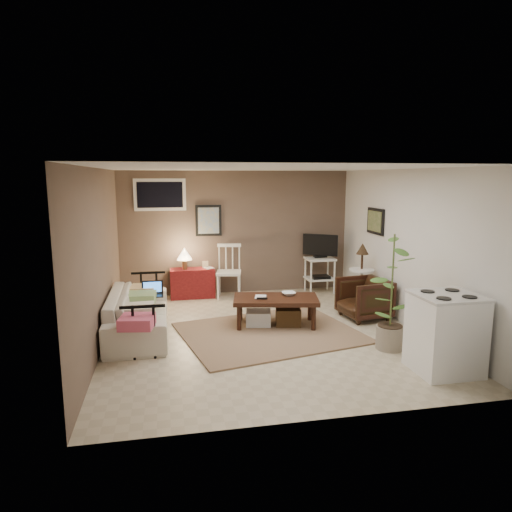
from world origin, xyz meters
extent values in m
plane|color=#C1B293|center=(0.00, 0.00, 0.00)|extent=(5.00, 5.00, 0.00)
cube|color=black|center=(-0.55, 2.48, 1.45)|extent=(0.50, 0.03, 0.60)
cube|color=black|center=(2.23, 1.05, 1.52)|extent=(0.03, 0.60, 0.45)
cube|color=white|center=(-1.45, 2.48, 1.95)|extent=(0.96, 0.03, 0.60)
cube|color=#907353|center=(0.09, -0.04, 0.01)|extent=(2.83, 2.45, 0.02)
cube|color=#34160E|center=(0.26, 0.27, 0.43)|extent=(1.39, 0.90, 0.06)
cylinder|color=#34160E|center=(-0.33, 0.14, 0.20)|extent=(0.07, 0.07, 0.41)
cylinder|color=#34160E|center=(0.75, -0.08, 0.20)|extent=(0.07, 0.07, 0.41)
cylinder|color=#34160E|center=(-0.24, 0.62, 0.20)|extent=(0.07, 0.07, 0.41)
cylinder|color=#34160E|center=(0.85, 0.40, 0.20)|extent=(0.07, 0.07, 0.41)
cube|color=black|center=(0.03, 0.20, 0.48)|extent=(0.17, 0.08, 0.02)
cube|color=#4D3A1B|center=(0.45, 0.23, 0.15)|extent=(0.43, 0.39, 0.28)
cube|color=silver|center=(0.00, 0.32, 0.13)|extent=(0.43, 0.39, 0.23)
imported|color=beige|center=(-1.80, 0.37, 0.41)|extent=(0.62, 2.11, 0.83)
cube|color=black|center=(-1.60, 0.67, 0.48)|extent=(0.32, 0.22, 0.02)
cube|color=black|center=(-1.60, 0.79, 0.59)|extent=(0.32, 0.02, 0.20)
cube|color=#337EE9|center=(-1.60, 0.78, 0.59)|extent=(0.27, 0.00, 0.16)
cube|color=maroon|center=(-0.90, 2.25, 0.28)|extent=(0.84, 0.37, 0.56)
cylinder|color=#A76E40|center=(-1.04, 2.22, 0.65)|extent=(0.09, 0.09, 0.19)
cone|color=#FFE2B7|center=(-1.04, 2.22, 0.86)|extent=(0.28, 0.28, 0.22)
cube|color=tan|center=(-0.64, 2.27, 0.62)|extent=(0.11, 0.02, 0.14)
cube|color=white|center=(-0.21, 2.13, 0.48)|extent=(0.53, 0.53, 0.04)
cylinder|color=white|center=(-0.44, 1.98, 0.23)|extent=(0.04, 0.04, 0.46)
cylinder|color=white|center=(-0.06, 1.91, 0.23)|extent=(0.04, 0.04, 0.46)
cylinder|color=white|center=(-0.37, 2.36, 0.23)|extent=(0.04, 0.04, 0.46)
cylinder|color=white|center=(0.02, 2.29, 0.23)|extent=(0.04, 0.04, 0.46)
cube|color=white|center=(-0.17, 2.34, 0.98)|extent=(0.46, 0.13, 0.07)
cube|color=white|center=(1.62, 2.16, 0.68)|extent=(0.55, 0.45, 0.04)
cube|color=white|center=(1.62, 2.16, 0.28)|extent=(0.55, 0.45, 0.03)
cylinder|color=white|center=(1.38, 1.97, 0.35)|extent=(0.04, 0.04, 0.70)
cylinder|color=white|center=(1.86, 1.97, 0.35)|extent=(0.04, 0.04, 0.70)
cylinder|color=white|center=(1.38, 2.35, 0.35)|extent=(0.04, 0.04, 0.70)
cylinder|color=white|center=(1.86, 2.35, 0.35)|extent=(0.04, 0.04, 0.70)
cube|color=black|center=(1.62, 2.16, 0.73)|extent=(0.25, 0.14, 0.03)
cube|color=black|center=(1.62, 2.16, 0.96)|extent=(0.61, 0.43, 0.42)
cube|color=#F2BD5E|center=(1.62, 2.16, 0.96)|extent=(0.50, 0.34, 0.34)
cube|color=black|center=(1.62, 2.11, 0.30)|extent=(0.35, 0.25, 0.10)
cylinder|color=white|center=(1.97, 0.96, 0.02)|extent=(0.30, 0.30, 0.03)
cylinder|color=white|center=(1.97, 0.96, 0.34)|extent=(0.06, 0.06, 0.65)
cylinder|color=white|center=(1.97, 0.96, 0.68)|extent=(0.43, 0.43, 0.03)
cylinder|color=black|center=(1.97, 0.96, 0.84)|extent=(0.04, 0.04, 0.28)
cone|color=#312214|center=(1.97, 0.96, 1.06)|extent=(0.22, 0.22, 0.19)
imported|color=black|center=(1.76, 0.39, 0.36)|extent=(0.75, 0.79, 0.73)
cylinder|color=gray|center=(1.53, -0.94, 0.16)|extent=(0.36, 0.36, 0.32)
cylinder|color=#4C602D|center=(1.53, -0.94, 0.94)|extent=(0.02, 0.02, 1.23)
cube|color=white|center=(1.82, -1.73, 0.45)|extent=(0.71, 0.66, 0.91)
cube|color=silver|center=(1.82, -1.73, 0.92)|extent=(0.73, 0.68, 0.03)
cylinder|color=black|center=(1.66, -1.89, 0.94)|extent=(0.16, 0.16, 0.01)
cylinder|color=black|center=(1.98, -1.89, 0.94)|extent=(0.16, 0.16, 0.01)
cylinder|color=black|center=(1.66, -1.56, 0.94)|extent=(0.16, 0.16, 0.01)
cylinder|color=black|center=(1.98, -1.56, 0.94)|extent=(0.16, 0.16, 0.01)
imported|color=#34160E|center=(0.49, 0.36, 0.56)|extent=(0.21, 0.06, 0.21)
imported|color=#34160E|center=(-0.05, 0.32, 0.57)|extent=(0.17, 0.06, 0.23)
imported|color=#34160E|center=(-0.66, 2.19, 0.66)|extent=(0.15, 0.07, 0.21)
camera|label=1|loc=(-1.35, -6.31, 2.28)|focal=32.00mm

